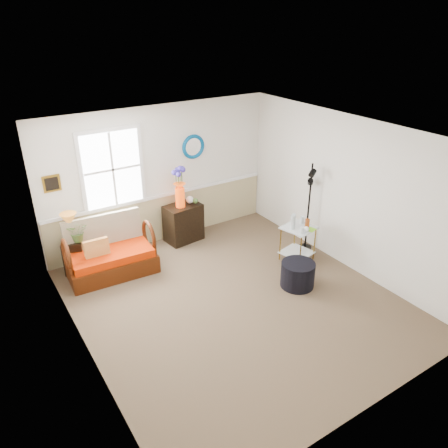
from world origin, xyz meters
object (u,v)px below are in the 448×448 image
loveseat (110,248)px  floor_lamp (309,207)px  lamp_stand (74,256)px  ottoman (298,274)px  cabinet (183,223)px  side_table (297,244)px

loveseat → floor_lamp: (3.38, -1.15, 0.36)m
lamp_stand → floor_lamp: (3.89, -1.54, 0.54)m
floor_lamp → ottoman: bearing=-158.0°
cabinet → floor_lamp: (1.78, -1.53, 0.47)m
side_table → floor_lamp: size_ratio=0.39×
cabinet → floor_lamp: floor_lamp is taller
cabinet → side_table: bearing=-59.3°
lamp_stand → floor_lamp: bearing=-21.6°
lamp_stand → side_table: bearing=-27.2°
cabinet → floor_lamp: size_ratio=0.44×
lamp_stand → ottoman: bearing=-39.6°
cabinet → ottoman: 2.55m
loveseat → ottoman: loveseat is taller
lamp_stand → side_table: size_ratio=0.91×
loveseat → floor_lamp: 3.59m
side_table → floor_lamp: 0.71m
loveseat → side_table: 3.26m
floor_lamp → ottoman: (-0.98, -0.88, -0.63)m
ottoman → lamp_stand: bearing=140.4°
side_table → floor_lamp: floor_lamp is taller
loveseat → lamp_stand: size_ratio=2.46×
cabinet → side_table: cabinet is taller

